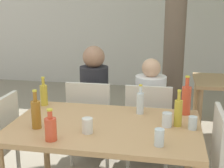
% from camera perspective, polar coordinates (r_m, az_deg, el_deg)
% --- Properties ---
extents(cafe_building_wall, '(10.00, 0.08, 2.80)m').
position_cam_1_polar(cafe_building_wall, '(6.22, 6.51, 12.19)').
color(cafe_building_wall, beige).
rests_on(cafe_building_wall, ground_plane).
extents(dining_table_front, '(1.48, 0.94, 0.74)m').
position_cam_1_polar(dining_table_front, '(2.50, -1.31, -9.01)').
color(dining_table_front, tan).
rests_on(dining_table_front, ground_plane).
extents(patio_chair_2, '(0.44, 0.44, 0.91)m').
position_cam_1_polar(patio_chair_2, '(3.25, -3.83, -6.08)').
color(patio_chair_2, beige).
rests_on(patio_chair_2, ground_plane).
extents(patio_chair_3, '(0.44, 0.44, 0.91)m').
position_cam_1_polar(patio_chair_3, '(3.16, 6.72, -6.77)').
color(patio_chair_3, beige).
rests_on(patio_chair_3, ground_plane).
extents(person_seated_2, '(0.30, 0.55, 1.24)m').
position_cam_1_polar(person_seated_2, '(3.45, -2.86, -4.10)').
color(person_seated_2, '#383842').
rests_on(person_seated_2, ground_plane).
extents(person_seated_3, '(0.31, 0.56, 1.12)m').
position_cam_1_polar(person_seated_3, '(3.39, 7.02, -5.62)').
color(person_seated_3, '#383842').
rests_on(person_seated_3, ground_plane).
extents(oil_cruet_0, '(0.06, 0.06, 0.29)m').
position_cam_1_polar(oil_cruet_0, '(2.45, 12.01, -5.04)').
color(oil_cruet_0, gold).
rests_on(oil_cruet_0, dining_table_front).
extents(soda_bottle_1, '(0.08, 0.08, 0.23)m').
position_cam_1_polar(soda_bottle_1, '(2.21, -11.16, -7.95)').
color(soda_bottle_1, '#DB4C2D').
rests_on(soda_bottle_1, dining_table_front).
extents(oil_cruet_2, '(0.07, 0.07, 0.27)m').
position_cam_1_polar(oil_cruet_2, '(2.95, -12.36, -1.85)').
color(oil_cruet_2, gold).
rests_on(oil_cruet_2, dining_table_front).
extents(amber_bottle_3, '(0.07, 0.07, 0.30)m').
position_cam_1_polar(amber_bottle_3, '(2.42, -13.72, -5.25)').
color(amber_bottle_3, '#9E661E').
rests_on(amber_bottle_3, dining_table_front).
extents(water_bottle_4, '(0.06, 0.06, 0.26)m').
position_cam_1_polar(water_bottle_4, '(2.67, 5.19, -3.38)').
color(water_bottle_4, silver).
rests_on(water_bottle_4, dining_table_front).
extents(soda_bottle_5, '(0.08, 0.08, 0.34)m').
position_cam_1_polar(soda_bottle_5, '(2.71, 13.41, -2.77)').
color(soda_bottle_5, '#DB4C2D').
rests_on(soda_bottle_5, dining_table_front).
extents(drinking_glass_0, '(0.07, 0.07, 0.10)m').
position_cam_1_polar(drinking_glass_0, '(2.43, 14.54, -6.91)').
color(drinking_glass_0, silver).
rests_on(drinking_glass_0, dining_table_front).
extents(drinking_glass_1, '(0.07, 0.07, 0.12)m').
position_cam_1_polar(drinking_glass_1, '(2.12, 8.64, -9.63)').
color(drinking_glass_1, silver).
rests_on(drinking_glass_1, dining_table_front).
extents(drinking_glass_2, '(0.08, 0.08, 0.11)m').
position_cam_1_polar(drinking_glass_2, '(2.44, 10.04, -6.44)').
color(drinking_glass_2, white).
rests_on(drinking_glass_2, dining_table_front).
extents(drinking_glass_3, '(0.08, 0.08, 0.11)m').
position_cam_1_polar(drinking_glass_3, '(2.30, -4.51, -7.59)').
color(drinking_glass_3, silver).
rests_on(drinking_glass_3, dining_table_front).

